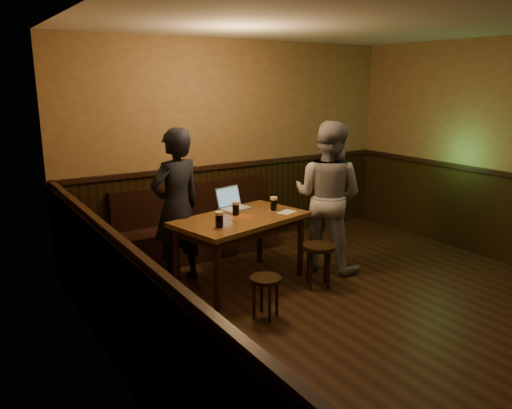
{
  "coord_description": "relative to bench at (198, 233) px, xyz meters",
  "views": [
    {
      "loc": [
        -3.46,
        -2.98,
        2.26
      ],
      "look_at": [
        -0.6,
        1.53,
        0.93
      ],
      "focal_mm": 35.0,
      "sensor_mm": 36.0,
      "label": 1
    }
  ],
  "objects": [
    {
      "name": "room",
      "position": [
        0.74,
        -2.53,
        0.89
      ],
      "size": [
        5.04,
        6.04,
        2.84
      ],
      "color": "black",
      "rests_on": "ground"
    },
    {
      "name": "bench",
      "position": [
        0.0,
        0.0,
        0.0
      ],
      "size": [
        2.2,
        0.5,
        0.95
      ],
      "color": "black",
      "rests_on": "ground"
    },
    {
      "name": "pub_table",
      "position": [
        -0.0,
        -1.11,
        0.37
      ],
      "size": [
        1.62,
        1.15,
        0.79
      ],
      "rotation": [
        0.0,
        0.0,
        0.23
      ],
      "color": "brown",
      "rests_on": "ground"
    },
    {
      "name": "stool_left",
      "position": [
        -0.24,
        -1.98,
        0.02
      ],
      "size": [
        0.38,
        0.38,
        0.42
      ],
      "rotation": [
        0.0,
        0.0,
        -0.24
      ],
      "color": "black",
      "rests_on": "ground"
    },
    {
      "name": "stool_right",
      "position": [
        0.68,
        -1.67,
        0.08
      ],
      "size": [
        0.45,
        0.45,
        0.5
      ],
      "rotation": [
        0.0,
        0.0,
        0.25
      ],
      "color": "black",
      "rests_on": "ground"
    },
    {
      "name": "pint_left",
      "position": [
        -0.4,
        -1.36,
        0.56
      ],
      "size": [
        0.11,
        0.11,
        0.18
      ],
      "color": "#A52014",
      "rests_on": "pub_table"
    },
    {
      "name": "pint_mid",
      "position": [
        -0.01,
        -1.03,
        0.56
      ],
      "size": [
        0.11,
        0.11,
        0.16
      ],
      "color": "#A52014",
      "rests_on": "pub_table"
    },
    {
      "name": "pint_right",
      "position": [
        0.46,
        -1.09,
        0.56
      ],
      "size": [
        0.11,
        0.11,
        0.17
      ],
      "color": "#A52014",
      "rests_on": "pub_table"
    },
    {
      "name": "laptop",
      "position": [
        0.1,
        -0.74,
        0.54
      ],
      "size": [
        0.41,
        0.36,
        0.25
      ],
      "rotation": [
        0.0,
        0.0,
        0.23
      ],
      "color": "silver",
      "rests_on": "pub_table"
    },
    {
      "name": "menu",
      "position": [
        0.55,
        -1.22,
        0.48
      ],
      "size": [
        0.26,
        0.22,
        0.0
      ],
      "primitive_type": "cube",
      "rotation": [
        0.0,
        0.0,
        0.36
      ],
      "color": "silver",
      "rests_on": "pub_table"
    },
    {
      "name": "person_suit",
      "position": [
        -0.58,
        -0.69,
        0.58
      ],
      "size": [
        0.73,
        0.56,
        1.78
      ],
      "primitive_type": "imported",
      "rotation": [
        0.0,
        0.0,
        3.37
      ],
      "color": "black",
      "rests_on": "ground"
    },
    {
      "name": "person_grey",
      "position": [
        1.14,
        -1.25,
        0.59
      ],
      "size": [
        1.01,
        1.1,
        1.81
      ],
      "primitive_type": "imported",
      "rotation": [
        0.0,
        0.0,
        2.04
      ],
      "color": "gray",
      "rests_on": "ground"
    }
  ]
}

